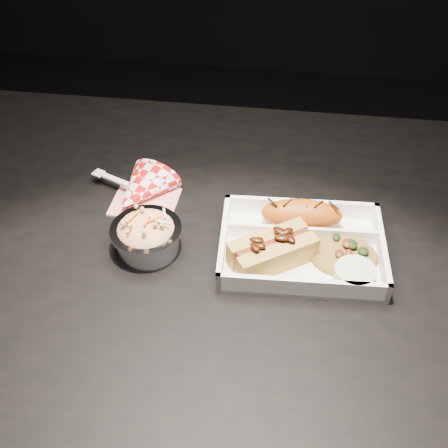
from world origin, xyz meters
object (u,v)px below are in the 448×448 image
Objects in this scene: dining_table at (238,277)px; napkin_fork at (140,191)px; hotdog at (272,249)px; fried_pastry at (302,214)px; foil_coleslaw_cup at (146,234)px; food_tray at (301,249)px.

napkin_fork is at bearing 156.61° from dining_table.
dining_table is 8.62× the size of hotdog.
hotdog is (-0.04, -0.08, 0.00)m from fried_pastry.
dining_table is at bearing 105.48° from hotdog.
foil_coleslaw_cup is at bearing -48.59° from napkin_fork.
foil_coleslaw_cup is (-0.24, -0.02, 0.02)m from food_tray.
hotdog is at bearing -2.15° from foil_coleslaw_cup.
foil_coleslaw_cup is (-0.14, -0.04, 0.12)m from dining_table.
dining_table is at bearing -1.01° from napkin_fork.
foil_coleslaw_cup is at bearing 144.06° from hotdog.
fried_pastry is (0.10, 0.04, 0.12)m from dining_table.
fried_pastry is 0.09m from hotdog.
dining_table is 0.22m from napkin_fork.
food_tray is at bearing -0.33° from hotdog.
food_tray is 0.30m from napkin_fork.
food_tray reaches higher than dining_table.
foil_coleslaw_cup is at bearing -177.53° from food_tray.
dining_table is 0.14m from food_tray.
napkin_fork is (-0.28, 0.10, 0.01)m from food_tray.
napkin_fork is at bearing 158.20° from food_tray.
fried_pastry is 0.25m from foil_coleslaw_cup.
food_tray is 0.06m from fried_pastry.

